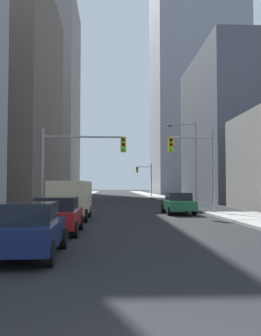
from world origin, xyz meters
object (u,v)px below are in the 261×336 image
at_px(traffic_signal_near_right, 194,157).
at_px(sedan_red, 57,215).
at_px(sedan_navy, 26,229).
at_px(traffic_signal_far_right, 145,175).
at_px(traffic_signal_near_left, 80,155).
at_px(cargo_van_beige, 71,198).
at_px(sedan_green, 178,203).

bearing_deg(traffic_signal_near_right, sedan_red, -128.28).
relative_size(sedan_navy, traffic_signal_far_right, 0.71).
bearing_deg(traffic_signal_near_left, traffic_signal_far_right, 78.61).
bearing_deg(cargo_van_beige, sedan_navy, -90.13).
relative_size(cargo_van_beige, sedan_navy, 1.24).
height_order(sedan_red, traffic_signal_near_right, traffic_signal_near_right).
bearing_deg(sedan_navy, traffic_signal_far_right, 81.45).
xyz_separation_m(cargo_van_beige, sedan_red, (0.11, -6.51, -0.52)).
xyz_separation_m(sedan_navy, traffic_signal_near_right, (8.21, 15.42, 3.25)).
bearing_deg(sedan_navy, traffic_signal_near_right, 61.97).
height_order(sedan_navy, sedan_red, same).
height_order(sedan_red, traffic_signal_near_left, traffic_signal_near_left).
relative_size(cargo_van_beige, traffic_signal_far_right, 0.88).
xyz_separation_m(sedan_red, sedan_green, (7.00, 10.58, 0.00)).
height_order(sedan_red, traffic_signal_far_right, traffic_signal_far_right).
xyz_separation_m(sedan_navy, traffic_signal_far_right, (8.43, 56.09, 3.22)).
height_order(traffic_signal_near_right, traffic_signal_far_right, same).
distance_m(cargo_van_beige, traffic_signal_far_right, 45.27).
height_order(cargo_van_beige, traffic_signal_far_right, traffic_signal_far_right).
height_order(cargo_van_beige, sedan_red, cargo_van_beige).
distance_m(cargo_van_beige, traffic_signal_near_right, 9.40).
bearing_deg(sedan_red, sedan_green, 56.53).
bearing_deg(traffic_signal_near_left, sedan_navy, -90.89).
xyz_separation_m(traffic_signal_near_left, traffic_signal_far_right, (8.19, 40.67, -0.14)).
relative_size(cargo_van_beige, traffic_signal_near_right, 0.88).
relative_size(traffic_signal_near_left, traffic_signal_near_right, 1.00).
height_order(cargo_van_beige, traffic_signal_near_left, traffic_signal_near_left).
height_order(sedan_red, sedan_green, same).
bearing_deg(cargo_van_beige, traffic_signal_far_right, 79.28).
height_order(cargo_van_beige, traffic_signal_near_right, traffic_signal_near_right).
relative_size(sedan_navy, sedan_green, 1.00).
xyz_separation_m(cargo_van_beige, sedan_navy, (-0.03, -11.69, -0.52)).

